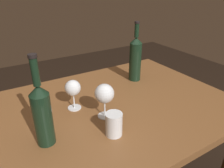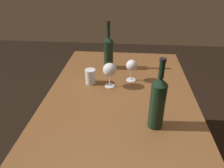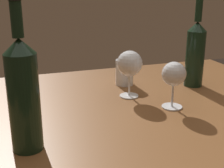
# 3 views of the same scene
# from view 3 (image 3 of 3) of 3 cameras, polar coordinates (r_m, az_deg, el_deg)

# --- Properties ---
(dining_table) EXTENTS (1.30, 0.90, 0.74)m
(dining_table) POSITION_cam_3_polar(r_m,az_deg,el_deg) (1.07, 1.92, -8.34)
(dining_table) COLOR brown
(dining_table) RESTS_ON ground
(wine_glass_left) EXTENTS (0.09, 0.09, 0.16)m
(wine_glass_left) POSITION_cam_3_polar(r_m,az_deg,el_deg) (1.08, 3.19, 3.55)
(wine_glass_left) COLOR white
(wine_glass_left) RESTS_ON dining_table
(wine_glass_right) EXTENTS (0.08, 0.08, 0.15)m
(wine_glass_right) POSITION_cam_3_polar(r_m,az_deg,el_deg) (1.00, 11.10, 1.54)
(wine_glass_right) COLOR white
(wine_glass_right) RESTS_ON dining_table
(wine_bottle) EXTENTS (0.07, 0.07, 0.36)m
(wine_bottle) POSITION_cam_3_polar(r_m,az_deg,el_deg) (0.75, -15.70, -1.59)
(wine_bottle) COLOR black
(wine_bottle) RESTS_ON dining_table
(wine_bottle_second) EXTENTS (0.07, 0.07, 0.36)m
(wine_bottle_second) POSITION_cam_3_polar(r_m,az_deg,el_deg) (1.23, 14.82, 5.67)
(wine_bottle_second) COLOR black
(wine_bottle_second) RESTS_ON dining_table
(water_tumbler) EXTENTS (0.07, 0.07, 0.10)m
(water_tumbler) POSITION_cam_3_polar(r_m,az_deg,el_deg) (1.23, 2.27, 1.93)
(water_tumbler) COLOR white
(water_tumbler) RESTS_ON dining_table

